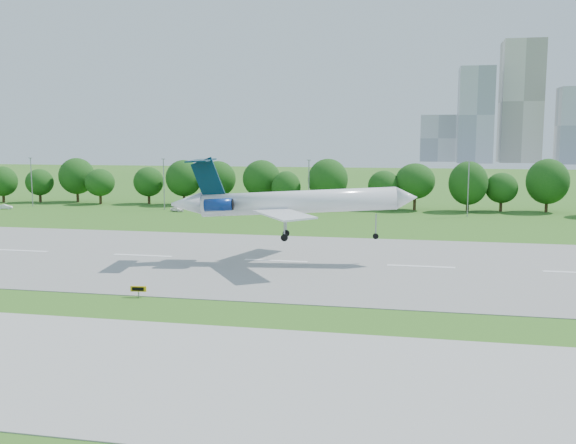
% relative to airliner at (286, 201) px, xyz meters
% --- Properties ---
extents(ground, '(600.00, 600.00, 0.00)m').
position_rel_airliner_xyz_m(ground, '(-21.51, -24.76, -8.50)').
color(ground, '#2E681B').
rests_on(ground, ground).
extents(runway, '(400.00, 45.00, 0.08)m').
position_rel_airliner_xyz_m(runway, '(-21.51, 0.24, -8.46)').
color(runway, gray).
rests_on(runway, ground).
extents(tree_line, '(288.40, 8.40, 10.40)m').
position_rel_airliner_xyz_m(tree_line, '(-21.51, 67.24, -2.31)').
color(tree_line, '#382314').
rests_on(tree_line, ground).
extents(light_poles, '(175.90, 0.25, 12.19)m').
position_rel_airliner_xyz_m(light_poles, '(-24.01, 57.24, -2.16)').
color(light_poles, gray).
rests_on(light_poles, ground).
extents(skyline, '(127.00, 52.00, 80.00)m').
position_rel_airliner_xyz_m(skyline, '(78.65, 365.85, 21.96)').
color(skyline, '#B2B2B7').
rests_on(skyline, ground).
extents(airliner, '(34.16, 24.65, 11.36)m').
position_rel_airliner_xyz_m(airliner, '(0.00, 0.00, 0.00)').
color(airliner, white).
rests_on(airliner, ground).
extents(taxi_sign_right, '(1.76, 0.39, 1.23)m').
position_rel_airliner_xyz_m(taxi_sign_right, '(-11.76, -22.55, -7.59)').
color(taxi_sign_right, gray).
rests_on(taxi_sign_right, ground).
extents(service_vehicle_a, '(3.49, 2.15, 1.09)m').
position_rel_airliner_xyz_m(service_vehicle_a, '(-79.81, 50.90, -7.96)').
color(service_vehicle_a, white).
rests_on(service_vehicle_a, ground).
extents(service_vehicle_b, '(3.62, 2.53, 1.14)m').
position_rel_airliner_xyz_m(service_vehicle_b, '(-37.14, 54.15, -7.93)').
color(service_vehicle_b, white).
rests_on(service_vehicle_b, ground).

